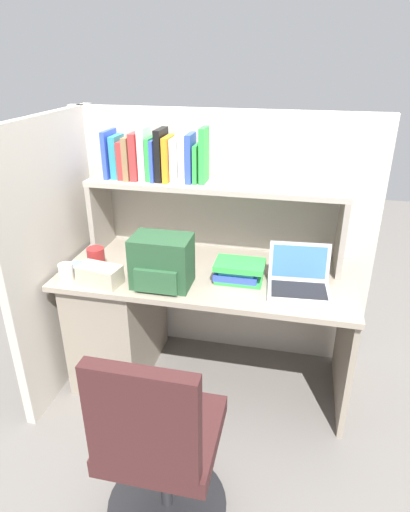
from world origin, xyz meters
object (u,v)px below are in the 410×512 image
backpack (162,262)px  paper_cup (66,272)px  snack_canister (96,258)px  computer_mouse (76,267)px  laptop (299,280)px  tissue_box (100,275)px  office_chair (160,455)px

backpack → paper_cup: size_ratio=3.27×
paper_cup → snack_canister: (0.10, 0.16, 0.02)m
backpack → computer_mouse: bearing=173.3°
laptop → paper_cup: size_ratio=3.57×
laptop → tissue_box: laptop is taller
computer_mouse → tissue_box: (0.20, -0.12, 0.03)m
tissue_box → computer_mouse: bearing=158.6°
laptop → snack_canister: laptop is taller
backpack → tissue_box: bearing=-169.8°
laptop → office_chair: 1.06m
computer_mouse → backpack: bearing=-19.5°
tissue_box → office_chair: 0.95m
backpack → snack_canister: (-0.42, 0.11, -0.07)m
snack_canister → office_chair: size_ratio=0.13×
paper_cup → tissue_box: bearing=-0.0°
backpack → snack_canister: size_ratio=2.46×
paper_cup → tissue_box: 0.19m
office_chair → laptop: bearing=-118.9°
paper_cup → office_chair: bearing=-43.7°
computer_mouse → office_chair: size_ratio=0.11×
paper_cup → computer_mouse: bearing=93.1°
tissue_box → snack_canister: 0.19m
laptop → backpack: 0.70m
computer_mouse → paper_cup: paper_cup is taller
laptop → paper_cup: laptop is taller
laptop → backpack: backpack is taller
office_chair → snack_canister: bearing=-53.4°
laptop → snack_canister: size_ratio=2.69×
laptop → snack_canister: 1.11m
laptop → computer_mouse: bearing=-177.6°
paper_cup → office_chair: 1.07m
computer_mouse → office_chair: bearing=-60.8°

